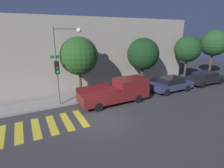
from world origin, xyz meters
The scene contains 12 objects.
ground_plane centered at (0.00, 0.00, 0.00)m, with size 60.00×60.00×0.00m, color #333335.
sidewalk centered at (0.00, 4.17, 0.07)m, with size 26.00×1.95×0.14m, color gray.
building_row centered at (0.00, 8.55, 3.38)m, with size 26.00×6.00×6.76m, color #A89E8E.
crosswalk centered at (-3.48, 0.80, 0.00)m, with size 5.02×2.60×0.00m.
traffic_light_pole centered at (-1.58, 3.37, 3.68)m, with size 2.36×0.56×5.86m.
pickup_truck centered at (2.37, 2.10, 0.92)m, with size 5.61×1.98×1.84m.
sedan_near_corner centered at (8.17, 2.10, 0.73)m, with size 4.23×1.82×1.39m.
sedan_middle centered at (13.17, 2.10, 0.73)m, with size 4.42×1.86×1.35m.
tree_near_corner centered at (-0.13, 3.92, 3.67)m, with size 3.00×3.00×5.17m.
tree_midblock centered at (6.09, 3.92, 3.46)m, with size 3.01×3.01×4.98m.
tree_far_end centered at (12.11, 3.92, 3.67)m, with size 2.84×2.84×5.10m.
tree_behind_truck centered at (16.56, 3.92, 4.18)m, with size 3.10×3.10×5.75m.
Camera 1 is at (-4.15, -9.44, 5.54)m, focal length 28.00 mm.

